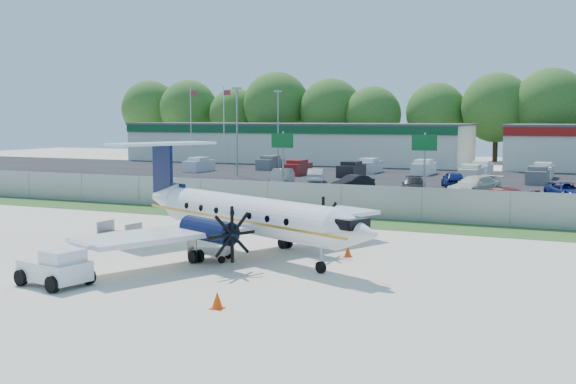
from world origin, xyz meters
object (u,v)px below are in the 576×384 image
at_px(pushback_tug, 57,268).
at_px(baggage_cart_near, 211,250).
at_px(baggage_cart_far, 120,233).
at_px(aircraft, 244,214).

height_order(pushback_tug, baggage_cart_near, pushback_tug).
bearing_deg(pushback_tug, baggage_cart_near, 65.97).
xyz_separation_m(pushback_tug, baggage_cart_far, (-3.50, 8.31, -0.18)).
distance_m(aircraft, baggage_cart_far, 7.26).
bearing_deg(pushback_tug, baggage_cart_far, 112.84).
xyz_separation_m(baggage_cart_near, baggage_cart_far, (-6.31, 2.01, 0.04)).
relative_size(aircraft, pushback_tug, 5.58).
height_order(baggage_cart_near, baggage_cart_far, baggage_cart_far).
height_order(aircraft, pushback_tug, aircraft).
distance_m(baggage_cart_near, baggage_cart_far, 6.62).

